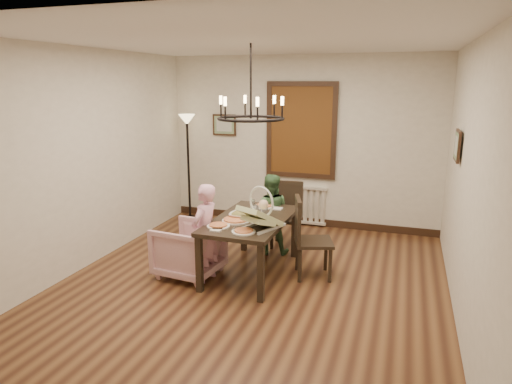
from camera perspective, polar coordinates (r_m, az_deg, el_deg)
The scene contains 17 objects.
room_shell at distance 5.54m, azimuth 0.77°, elevation 3.52°, with size 4.51×5.00×2.81m.
dining_table at distance 5.69m, azimuth -0.61°, elevation -4.11°, with size 0.90×1.56×0.72m.
chair_far at distance 6.68m, azimuth 3.79°, elevation -2.88°, with size 0.42×0.42×0.95m, color black, non-canonical shape.
chair_right at distance 5.68m, azimuth 7.26°, elevation -5.64°, with size 0.45×0.45×1.02m, color black, non-canonical shape.
armchair at distance 5.79m, azimuth -8.41°, elevation -7.11°, with size 0.72×0.74×0.67m, color beige.
elderly_woman at distance 5.57m, azimuth -6.38°, elevation -6.10°, with size 0.36×0.24×1.00m, color #E5A1BC.
seated_man at distance 6.42m, azimuth 1.75°, elevation -3.60°, with size 0.46×0.36×0.94m, color #3D653C.
baby_bouncer at distance 5.22m, azimuth 0.49°, elevation -2.84°, with size 0.38×0.52×0.34m, color #C3CD8D, non-canonical shape.
salad_bowl at distance 5.66m, azimuth -1.93°, elevation -2.89°, with size 0.33×0.33×0.08m, color white.
pizza_platter at distance 5.53m, azimuth -2.52°, elevation -3.53°, with size 0.34×0.34×0.04m, color tan.
drinking_glass at distance 5.73m, azimuth -0.02°, elevation -2.38°, with size 0.07×0.07×0.14m, color silver.
window_blinds at distance 7.52m, azimuth 5.66°, elevation 7.66°, with size 1.00×0.03×1.40m, color #563011.
radiator at distance 7.76m, azimuth 5.48°, elevation -1.54°, with size 0.92×0.12×0.62m, color silver, non-canonical shape.
picture_back at distance 7.93m, azimuth -3.97°, elevation 8.37°, with size 0.42×0.03×0.36m, color black.
picture_right at distance 5.80m, azimuth 23.88°, elevation 5.32°, with size 0.42×0.03×0.36m, color black.
floor_lamp at distance 7.97m, azimuth -8.43°, elevation 2.83°, with size 0.30×0.30×1.80m, color black, non-canonical shape.
chandelier at distance 5.44m, azimuth -0.64°, elevation 9.17°, with size 0.80×0.80×0.04m, color black.
Camera 1 is at (1.65, -4.83, 2.37)m, focal length 32.00 mm.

